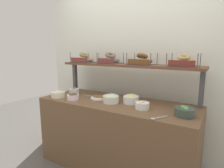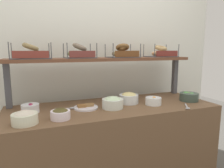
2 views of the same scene
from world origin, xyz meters
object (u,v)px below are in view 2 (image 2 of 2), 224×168
bowl_beet_salad (30,108)px  bagel_basket_cinnamon_raisin (122,53)px  bowl_chocolate_spread (60,114)px  serving_spoon_by_edge (187,107)px  bagel_basket_everything (31,54)px  bowl_potato_salad (25,117)px  bowl_fruit_salad (153,101)px  bagel_basket_sesame (161,53)px  bowl_egg_salad (129,98)px  serving_spoon_near_plate (67,108)px  bowl_scallion_spread (113,102)px  bagel_basket_poppy (80,53)px  serving_plate_white (86,107)px  bowl_veggie_mix (189,96)px

bowl_beet_salad → bagel_basket_cinnamon_raisin: bearing=13.1°
bowl_chocolate_spread → serving_spoon_by_edge: bowl_chocolate_spread is taller
bowl_beet_salad → bagel_basket_everything: 0.48m
bowl_potato_salad → bowl_fruit_salad: 1.12m
bowl_beet_salad → bagel_basket_sesame: (1.38, 0.22, 0.44)m
bagel_basket_everything → bagel_basket_cinnamon_raisin: bagel_basket_cinnamon_raisin is taller
bowl_egg_salad → serving_spoon_near_plate: bowl_egg_salad is taller
bowl_scallion_spread → bagel_basket_everything: size_ratio=0.56×
bagel_basket_everything → bagel_basket_poppy: (0.44, 0.01, 0.00)m
serving_spoon_near_plate → bagel_basket_sesame: (1.09, 0.23, 0.47)m
bowl_chocolate_spread → bagel_basket_cinnamon_raisin: bearing=33.2°
bowl_scallion_spread → bowl_fruit_salad: (0.40, -0.03, -0.01)m
bowl_egg_salad → bowl_beet_salad: 0.88m
serving_plate_white → bagel_basket_everything: size_ratio=0.63×
bagel_basket_poppy → bowl_fruit_salad: bearing=-29.9°
bowl_scallion_spread → serving_spoon_near_plate: 0.40m
bagel_basket_sesame → bagel_basket_cinnamon_raisin: bearing=-178.8°
bowl_potato_salad → bowl_egg_salad: (0.92, 0.25, 0.01)m
bowl_fruit_salad → serving_plate_white: 0.63m
bowl_chocolate_spread → bagel_basket_sesame: size_ratio=0.46×
bowl_egg_salad → bowl_beet_salad: bearing=179.3°
serving_spoon_by_edge → bowl_chocolate_spread: bearing=174.8°
bagel_basket_poppy → bowl_beet_salad: bearing=-155.6°
bowl_beet_salad → bagel_basket_sesame: bagel_basket_sesame is taller
bowl_potato_salad → bowl_beet_salad: 0.26m
bagel_basket_cinnamon_raisin → bowl_fruit_salad: bearing=-65.1°
bagel_basket_everything → bagel_basket_sesame: bagel_basket_everything is taller
bowl_egg_salad → serving_spoon_by_edge: size_ratio=1.20×
bowl_potato_salad → bowl_veggie_mix: bearing=4.5°
bagel_basket_poppy → bagel_basket_sesame: bagel_basket_poppy is taller
bowl_potato_salad → bagel_basket_poppy: bagel_basket_poppy is taller
bowl_egg_salad → bagel_basket_cinnamon_raisin: 0.48m
bowl_scallion_spread → bagel_basket_everything: (-0.65, 0.31, 0.42)m
bagel_basket_cinnamon_raisin → bowl_beet_salad: bearing=-166.9°
bowl_beet_salad → bagel_basket_poppy: bagel_basket_poppy is taller
bowl_fruit_salad → bagel_basket_sesame: bearing=49.6°
bowl_potato_salad → serving_spoon_by_edge: bearing=-3.6°
bowl_chocolate_spread → bowl_egg_salad: 0.72m
bowl_beet_salad → serving_plate_white: (0.45, -0.04, -0.03)m
bowl_beet_salad → bagel_basket_everything: bagel_basket_everything is taller
bowl_chocolate_spread → bowl_veggie_mix: bearing=4.7°
bowl_potato_salad → bagel_basket_cinnamon_raisin: size_ratio=0.57×
bagel_basket_poppy → bagel_basket_cinnamon_raisin: bearing=0.2°
bowl_scallion_spread → serving_spoon_near_plate: (-0.38, 0.11, -0.04)m
bowl_chocolate_spread → bowl_fruit_salad: size_ratio=0.99×
bowl_beet_salad → serving_spoon_by_edge: bearing=-15.0°
bowl_egg_salad → bagel_basket_poppy: bearing=152.3°
bowl_scallion_spread → bowl_chocolate_spread: bowl_scallion_spread is taller
bagel_basket_sesame → bowl_chocolate_spread: bearing=-158.3°
bowl_scallion_spread → bagel_basket_poppy: bearing=123.1°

